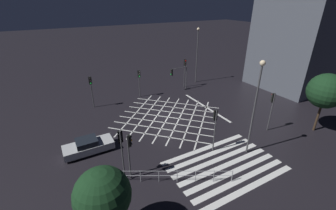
% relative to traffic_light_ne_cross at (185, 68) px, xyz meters
% --- Properties ---
extents(ground_plane, '(200.00, 200.00, 0.00)m').
position_rel_traffic_light_ne_cross_xyz_m(ground_plane, '(-7.03, -7.39, -3.14)').
color(ground_plane, black).
extents(road_markings, '(13.69, 19.49, 0.01)m').
position_rel_traffic_light_ne_cross_xyz_m(road_markings, '(-6.76, -12.86, -3.14)').
color(road_markings, silver).
rests_on(road_markings, ground_plane).
extents(traffic_light_ne_cross, '(0.36, 0.39, 4.41)m').
position_rel_traffic_light_ne_cross_xyz_m(traffic_light_ne_cross, '(0.00, 0.00, 0.00)').
color(traffic_light_ne_cross, '#424244').
rests_on(traffic_light_ne_cross, ground_plane).
extents(traffic_light_sw_main, '(0.39, 0.36, 3.94)m').
position_rel_traffic_light_ne_cross_xyz_m(traffic_light_sw_main, '(-14.26, -14.64, -0.33)').
color(traffic_light_sw_main, '#424244').
rests_on(traffic_light_sw_main, ground_plane).
extents(traffic_light_ne_main, '(2.81, 0.36, 3.57)m').
position_rel_traffic_light_ne_cross_xyz_m(traffic_light_ne_main, '(-1.61, -0.61, -0.51)').
color(traffic_light_ne_main, '#424244').
rests_on(traffic_light_ne_main, ground_plane).
extents(traffic_light_se_cross, '(0.36, 0.39, 4.19)m').
position_rel_traffic_light_ne_cross_xyz_m(traffic_light_se_cross, '(0.72, -14.90, -0.15)').
color(traffic_light_se_cross, '#424244').
rests_on(traffic_light_se_cross, ground_plane).
extents(traffic_light_nw_cross, '(0.36, 0.39, 4.10)m').
position_rel_traffic_light_ne_cross_xyz_m(traffic_light_nw_cross, '(-13.99, -0.53, -0.22)').
color(traffic_light_nw_cross, '#424244').
rests_on(traffic_light_nw_cross, ground_plane).
extents(traffic_light_median_south, '(0.36, 0.39, 4.10)m').
position_rel_traffic_light_ne_cross_xyz_m(traffic_light_median_south, '(-6.56, -14.86, -0.21)').
color(traffic_light_median_south, '#424244').
rests_on(traffic_light_median_south, ground_plane).
extents(traffic_light_sw_cross, '(0.36, 0.39, 4.15)m').
position_rel_traffic_light_ne_cross_xyz_m(traffic_light_sw_cross, '(-14.72, -14.17, -0.18)').
color(traffic_light_sw_cross, '#424244').
rests_on(traffic_light_sw_cross, ground_plane).
extents(traffic_light_median_north, '(0.36, 0.39, 3.86)m').
position_rel_traffic_light_ne_cross_xyz_m(traffic_light_median_north, '(-7.53, -0.22, -0.38)').
color(traffic_light_median_north, '#424244').
rests_on(traffic_light_median_north, ground_plane).
extents(street_lamp_east, '(0.44, 0.44, 8.42)m').
position_rel_traffic_light_ne_cross_xyz_m(street_lamp_east, '(-4.05, -16.62, 2.36)').
color(street_lamp_east, '#424244').
rests_on(street_lamp_east, ground_plane).
extents(street_lamp_west, '(0.45, 0.45, 8.63)m').
position_rel_traffic_light_ne_cross_xyz_m(street_lamp_west, '(2.98, 1.16, 2.51)').
color(street_lamp_west, '#424244').
rests_on(street_lamp_west, ground_plane).
extents(street_tree_near, '(3.44, 3.44, 6.16)m').
position_rel_traffic_light_ne_cross_xyz_m(street_tree_near, '(5.03, -17.36, 1.28)').
color(street_tree_near, '#38281C').
rests_on(street_tree_near, ground_plane).
extents(street_tree_far, '(2.98, 2.98, 5.00)m').
position_rel_traffic_light_ne_cross_xyz_m(street_tree_far, '(-17.14, -18.66, 0.34)').
color(street_tree_far, '#38281C').
rests_on(street_tree_far, ground_plane).
extents(waiting_car, '(4.34, 1.75, 1.35)m').
position_rel_traffic_light_ne_cross_xyz_m(waiting_car, '(-16.47, -9.66, -2.51)').
color(waiting_car, '#B7BABC').
rests_on(waiting_car, ground_plane).
extents(pedestrian_railing, '(8.46, 4.73, 1.05)m').
position_rel_traffic_light_ne_cross_xyz_m(pedestrian_railing, '(-12.01, -16.33, -2.47)').
color(pedestrian_railing, '#9EA0A5').
rests_on(pedestrian_railing, ground_plane).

